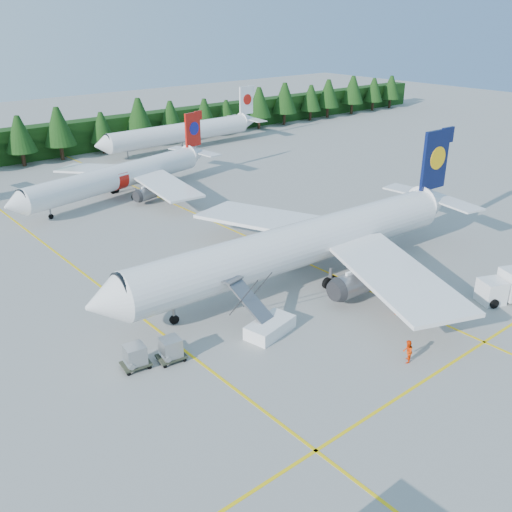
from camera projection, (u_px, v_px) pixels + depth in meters
ground at (382, 337)px, 48.38m from camera, size 320.00×320.00×0.00m
taxi_stripe_a at (121, 302)px, 54.24m from camera, size 0.25×120.00×0.01m
taxi_stripe_b at (277, 250)px, 66.00m from camera, size 0.25×120.00×0.01m
taxi_stripe_cross at (443, 369)px, 44.14m from camera, size 80.00×0.25×0.01m
treeline_hedge at (29, 143)px, 104.99m from camera, size 220.00×4.00×6.00m
airliner_navy at (293, 247)px, 56.51m from camera, size 44.90×36.89×13.05m
airliner_red at (113, 179)px, 82.63m from camera, size 35.16×28.62×10.36m
airliner_far_right at (176, 133)px, 111.78m from camera, size 37.36×4.71×10.86m
airstairs at (267, 323)px, 48.82m from camera, size 4.90×6.65×4.06m
service_truck at (511, 285)px, 54.18m from camera, size 6.64×4.60×3.02m
uld_pair at (153, 352)px, 44.26m from camera, size 5.04×2.86×1.67m
crew_a at (397, 304)px, 51.81m from camera, size 0.88×0.81×2.01m
crew_b at (408, 352)px, 44.61m from camera, size 1.18×1.12×1.92m
crew_c at (391, 276)px, 57.50m from camera, size 0.64×0.83×1.80m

